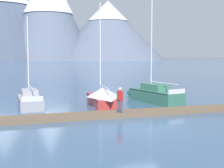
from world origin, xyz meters
TOP-DOWN VIEW (x-y plane):
  - ground_plane at (0.00, 0.00)m, footprint 700.00×700.00m
  - mountain_central_massif at (-17.30, 218.92)m, footprint 85.93×85.93m
  - mountain_shoulder_ridge at (13.43, 204.01)m, footprint 58.14×58.14m
  - mountain_east_summit at (53.40, 201.26)m, footprint 78.02×78.02m
  - dock at (0.00, 4.00)m, footprint 25.22×2.37m
  - sailboat_second_berth at (-5.76, 9.81)m, footprint 1.95×5.77m
  - sailboat_mid_dock_port at (0.07, 9.29)m, footprint 2.23×6.68m
  - sailboat_mid_dock_starboard at (4.73, 9.73)m, footprint 3.27×7.09m
  - person_on_dock at (-0.13, 3.61)m, footprint 0.37×0.54m

SIDE VIEW (x-z plane):
  - ground_plane at x=0.00m, z-range 0.00..0.00m
  - dock at x=0.00m, z-range -0.01..0.29m
  - sailboat_second_berth at x=-5.76m, z-range -3.04..4.15m
  - sailboat_mid_dock_starboard at x=4.73m, z-range -3.86..5.17m
  - sailboat_mid_dock_port at x=0.07m, z-range -3.51..4.92m
  - person_on_dock at x=-0.13m, z-range 0.42..2.11m
  - mountain_east_summit at x=53.40m, z-range 0.52..41.03m
  - mountain_shoulder_ridge at x=13.43m, z-range 2.15..67.26m
  - mountain_central_massif at x=-17.30m, z-range 1.69..69.22m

